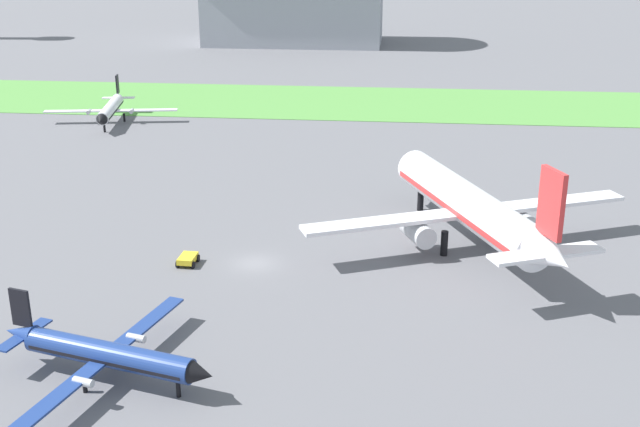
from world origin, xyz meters
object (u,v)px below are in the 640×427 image
object	(u,v)px
airplane_foreground_turboprop	(105,354)
baggage_cart_near_gate	(188,259)
airplane_taxiing_turboprop	(111,108)
airplane_midfield_jet	(470,206)

from	to	relation	value
airplane_foreground_turboprop	baggage_cart_near_gate	distance (m)	21.05
airplane_taxiing_turboprop	baggage_cart_near_gate	world-z (taller)	airplane_taxiing_turboprop
airplane_midfield_jet	airplane_foreground_turboprop	bearing A→B (deg)	112.08
baggage_cart_near_gate	airplane_foreground_turboprop	bearing A→B (deg)	1.22
airplane_taxiing_turboprop	airplane_midfield_jet	world-z (taller)	airplane_midfield_jet
airplane_foreground_turboprop	airplane_taxiing_turboprop	bearing A→B (deg)	124.00
airplane_midfield_jet	airplane_foreground_turboprop	xyz separation A→B (m)	(-27.75, -28.01, -2.20)
airplane_midfield_jet	airplane_taxiing_turboprop	bearing A→B (deg)	25.34
airplane_midfield_jet	baggage_cart_near_gate	world-z (taller)	airplane_midfield_jet
airplane_foreground_turboprop	airplane_midfield_jet	bearing A→B (deg)	60.17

